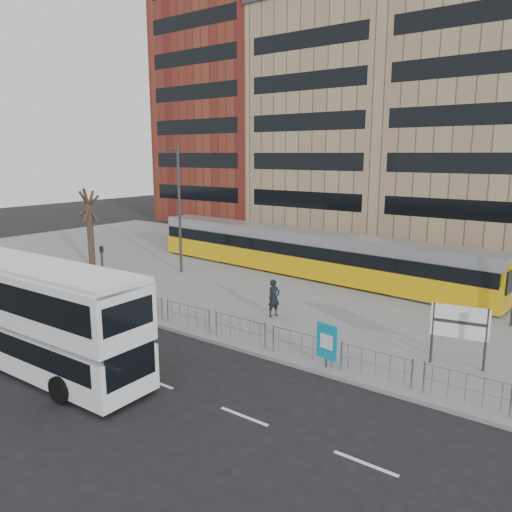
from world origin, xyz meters
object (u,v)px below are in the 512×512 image
Objects in this scene: ad_panel at (327,342)px; lamp_post_west at (179,205)px; station_sign at (460,325)px; traffic_light_west at (102,267)px; double_decker_bus at (37,313)px; bare_tree at (87,187)px; pedestrian at (274,298)px; tram at (304,253)px.

ad_panel is 0.20× the size of lamp_post_west.
traffic_light_west is (-17.07, -2.83, 0.35)m from station_sign.
lamp_post_west is at bearing 161.10° from ad_panel.
double_decker_bus is 15.50m from station_sign.
station_sign is 0.75× the size of traffic_light_west.
bare_tree is (-24.83, 2.01, 3.97)m from station_sign.
bare_tree reaches higher than ad_panel.
ad_panel is at bearing -154.35° from station_sign.
bare_tree is (-16.05, 1.19, 4.68)m from pedestrian.
traffic_light_west reaches higher than pedestrian.
lamp_post_west is at bearing 154.45° from station_sign.
traffic_light_west reaches higher than station_sign.
ad_panel is 0.54× the size of traffic_light_west.
double_decker_bus is 1.23× the size of lamp_post_west.
traffic_light_west reaches higher than tram.
ad_panel is 0.92× the size of pedestrian.
traffic_light_west is (-8.29, -3.64, 1.06)m from pedestrian.
lamp_post_west is at bearing 113.43° from double_decker_bus.
lamp_post_west is (-10.24, 3.92, 3.58)m from pedestrian.
tram is (0.55, 18.04, -0.57)m from double_decker_bus.
pedestrian is at bearing 67.49° from double_decker_bus.
lamp_post_west is at bearing 80.22° from traffic_light_west.
pedestrian is at bearing 150.66° from ad_panel.
traffic_light_west is at bearing -172.50° from ad_panel.
tram is at bearing 42.55° from traffic_light_west.
traffic_light_west is (-5.07, -11.78, 0.52)m from tram.
station_sign is 25.23m from bare_tree.
station_sign is 1.28× the size of pedestrian.
tram is at bearing 86.62° from double_decker_bus.
pedestrian is at bearing -4.25° from bare_tree.
ad_panel is at bearing 33.64° from double_decker_bus.
lamp_post_west is at bearing 88.23° from pedestrian.
double_decker_bus reaches higher than traffic_light_west.
ad_panel is at bearing -51.02° from tram.
lamp_post_west reaches higher than tram.
station_sign is at bearing -32.17° from tram.
pedestrian is at bearing 163.13° from station_sign.
traffic_light_west is at bearing -108.72° from tram.
double_decker_bus reaches higher than tram.
lamp_post_west is 1.11× the size of bare_tree.
station_sign is 17.31m from traffic_light_west.
tram is at bearing 31.03° from lamp_post_west.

